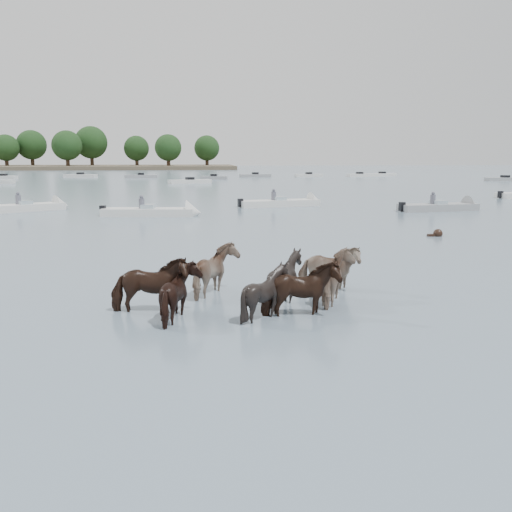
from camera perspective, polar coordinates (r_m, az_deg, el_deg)
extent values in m
plane|color=slate|center=(13.00, 3.24, -6.36)|extent=(400.00, 400.00, 0.00)
imported|color=black|center=(13.49, -11.00, -3.35)|extent=(1.89, 0.89, 1.58)
imported|color=gray|center=(14.99, -4.02, -1.84)|extent=(1.39, 1.61, 1.57)
imported|color=black|center=(14.01, 3.05, -2.69)|extent=(1.66, 1.54, 1.57)
imported|color=#9F856C|center=(15.68, 7.56, -1.53)|extent=(1.87, 1.15, 1.47)
imported|color=black|center=(12.82, -7.62, -4.25)|extent=(1.50, 1.67, 1.46)
imported|color=black|center=(12.83, 1.03, -4.16)|extent=(1.33, 1.18, 1.46)
imported|color=black|center=(12.96, 4.61, -3.87)|extent=(1.88, 0.99, 1.53)
imported|color=#826F58|center=(14.33, 8.71, -2.56)|extent=(1.40, 1.61, 1.54)
sphere|color=black|center=(27.26, 18.36, 2.22)|extent=(0.44, 0.44, 0.44)
cube|color=black|center=(27.17, 17.87, 2.01)|extent=(0.50, 0.22, 0.18)
cube|color=silver|center=(41.00, -22.86, 4.61)|extent=(5.17, 4.13, 0.55)
cone|color=silver|center=(41.80, -19.50, 4.93)|extent=(1.62, 1.83, 1.60)
cube|color=#99ADB7|center=(40.97, -22.90, 5.10)|extent=(1.28, 1.37, 0.35)
cylinder|color=#595966|center=(41.07, -23.45, 5.35)|extent=(0.36, 0.36, 0.70)
sphere|color=#595966|center=(41.04, -23.50, 5.98)|extent=(0.24, 0.24, 0.24)
cube|color=silver|center=(35.40, -11.11, 4.45)|extent=(5.87, 2.21, 0.55)
cone|color=silver|center=(34.99, -6.48, 4.50)|extent=(1.07, 1.69, 1.60)
cube|color=#99ADB7|center=(35.37, -11.13, 5.01)|extent=(0.92, 1.20, 0.35)
cube|color=black|center=(36.03, -15.61, 4.60)|extent=(0.39, 0.39, 0.60)
cylinder|color=#595966|center=(35.39, -11.79, 5.31)|extent=(0.36, 0.36, 0.70)
sphere|color=#595966|center=(35.35, -11.82, 6.04)|extent=(0.24, 0.24, 0.24)
cube|color=silver|center=(41.32, 2.40, 5.45)|extent=(6.26, 2.87, 0.55)
cone|color=silver|center=(42.52, 6.21, 5.54)|extent=(1.22, 1.76, 1.60)
cube|color=#99ADB7|center=(41.29, 2.40, 5.94)|extent=(1.02, 1.27, 0.35)
cube|color=black|center=(40.30, -1.63, 5.55)|extent=(0.42, 0.42, 0.60)
cylinder|color=#595966|center=(41.21, 1.85, 6.21)|extent=(0.36, 0.36, 0.70)
sphere|color=#595966|center=(41.18, 1.85, 6.84)|extent=(0.24, 0.24, 0.24)
cube|color=gray|center=(40.01, 18.36, 4.77)|extent=(5.68, 2.35, 0.55)
cone|color=gray|center=(41.57, 21.56, 4.77)|extent=(1.11, 1.71, 1.60)
cube|color=#99ADB7|center=(39.98, 18.39, 5.27)|extent=(0.95, 1.22, 0.35)
cube|color=black|center=(38.57, 14.92, 4.99)|extent=(0.40, 0.40, 0.60)
cylinder|color=#595966|center=(39.80, 17.88, 5.57)|extent=(0.36, 0.36, 0.70)
sphere|color=#595966|center=(39.76, 17.92, 6.22)|extent=(0.24, 0.24, 0.24)
cube|color=black|center=(53.65, 24.03, 5.86)|extent=(0.42, 0.42, 0.60)
cube|color=silver|center=(99.37, -24.75, 7.41)|extent=(4.50, 2.42, 0.60)
cube|color=black|center=(99.36, -24.76, 7.62)|extent=(1.20, 1.20, 0.50)
cube|color=silver|center=(102.19, -17.76, 7.91)|extent=(5.99, 3.12, 0.60)
cube|color=black|center=(102.17, -17.77, 8.13)|extent=(1.25, 1.25, 0.50)
cube|color=gray|center=(96.65, -11.86, 8.07)|extent=(5.58, 2.45, 0.60)
cube|color=black|center=(96.64, -11.87, 8.30)|extent=(1.16, 1.16, 0.50)
cube|color=silver|center=(76.34, -6.87, 7.66)|extent=(6.01, 3.49, 0.60)
cube|color=black|center=(76.32, -6.88, 7.94)|extent=(1.29, 1.29, 0.50)
cube|color=gray|center=(89.17, -4.40, 8.08)|extent=(4.45, 2.17, 0.60)
cube|color=black|center=(89.15, -4.41, 8.33)|extent=(1.15, 1.15, 0.50)
cube|color=gray|center=(98.25, -0.08, 8.32)|extent=(5.60, 2.24, 0.60)
cube|color=black|center=(98.23, -0.08, 8.54)|extent=(1.13, 1.13, 0.50)
cube|color=silver|center=(99.10, 5.50, 8.29)|extent=(4.93, 1.85, 0.60)
cube|color=black|center=(99.09, 5.51, 8.51)|extent=(1.07, 1.07, 0.50)
cube|color=silver|center=(101.80, 10.70, 8.22)|extent=(4.91, 2.53, 0.60)
cube|color=black|center=(101.79, 10.71, 8.43)|extent=(1.20, 1.20, 0.50)
cube|color=silver|center=(105.23, 12.96, 8.20)|extent=(6.01, 3.80, 0.60)
cube|color=black|center=(105.22, 12.97, 8.40)|extent=(1.32, 1.32, 0.50)
cube|color=gray|center=(91.35, 24.43, 7.25)|extent=(6.05, 1.74, 0.60)
cube|color=black|center=(91.34, 24.45, 7.49)|extent=(1.04, 1.04, 0.50)
cylinder|color=#382619|center=(169.89, -24.45, 8.75)|extent=(1.00, 1.00, 3.28)
sphere|color=black|center=(169.89, -24.56, 10.19)|extent=(7.29, 7.29, 7.29)
cylinder|color=#382619|center=(173.59, -22.17, 9.01)|extent=(1.00, 1.00, 3.77)
sphere|color=black|center=(173.61, -22.29, 10.63)|extent=(8.39, 8.39, 8.39)
cylinder|color=#382619|center=(159.31, -18.95, 9.12)|extent=(1.00, 1.00, 3.59)
sphere|color=black|center=(159.32, -19.05, 10.81)|extent=(7.97, 7.97, 7.97)
cylinder|color=#382619|center=(168.14, -16.65, 9.38)|extent=(1.00, 1.00, 4.16)
sphere|color=black|center=(168.17, -16.75, 11.23)|extent=(9.24, 9.24, 9.24)
cylinder|color=#382619|center=(165.94, -12.25, 9.41)|extent=(1.00, 1.00, 3.24)
sphere|color=black|center=(165.94, -12.31, 10.87)|extent=(7.21, 7.21, 7.21)
cylinder|color=#382619|center=(155.86, -9.07, 9.48)|extent=(1.00, 1.00, 3.28)
sphere|color=black|center=(155.86, -9.11, 11.05)|extent=(7.29, 7.29, 7.29)
cylinder|color=#382619|center=(163.83, -5.10, 9.60)|extent=(1.00, 1.00, 3.29)
sphere|color=black|center=(163.83, -5.13, 11.10)|extent=(7.31, 7.31, 7.31)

